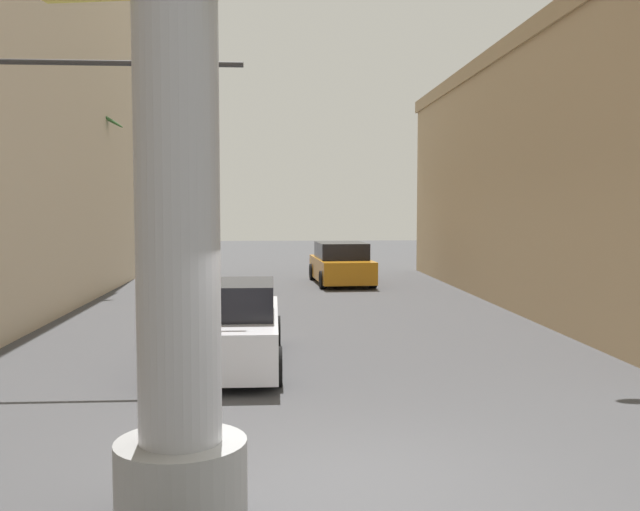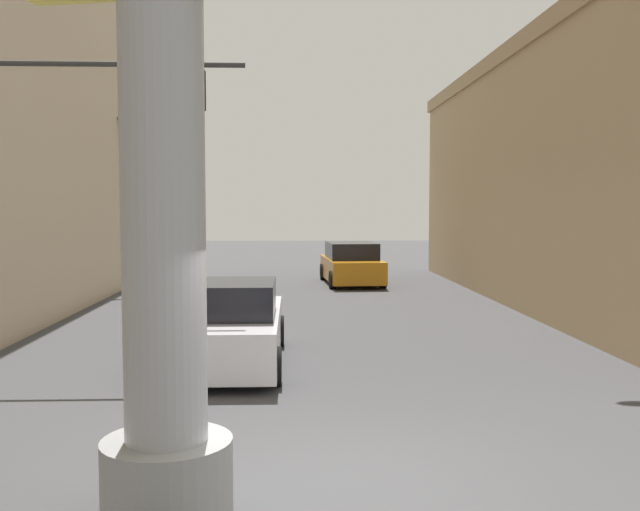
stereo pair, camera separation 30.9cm
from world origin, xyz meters
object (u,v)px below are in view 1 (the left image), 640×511
(car_far, at_px, (341,264))
(palm_tree_far_left, at_px, (79,163))
(traffic_light_mast, at_px, (30,146))
(neon_sign_pole, at_px, (176,10))
(car_lead, at_px, (224,327))

(car_far, distance_m, palm_tree_far_left, 9.96)
(traffic_light_mast, bearing_deg, car_far, 63.46)
(car_far, relative_size, palm_tree_far_left, 0.72)
(neon_sign_pole, distance_m, traffic_light_mast, 7.21)
(neon_sign_pole, xyz_separation_m, traffic_light_mast, (-3.40, 6.32, -0.70))
(car_lead, bearing_deg, car_far, 75.84)
(car_lead, height_order, car_far, same)
(car_far, bearing_deg, neon_sign_pole, -99.72)
(palm_tree_far_left, bearing_deg, traffic_light_mast, -79.17)
(traffic_light_mast, relative_size, palm_tree_far_left, 0.88)
(palm_tree_far_left, bearing_deg, neon_sign_pole, -72.59)
(car_far, bearing_deg, traffic_light_mast, -116.54)
(car_lead, relative_size, palm_tree_far_left, 0.73)
(neon_sign_pole, xyz_separation_m, palm_tree_far_left, (-5.61, 17.90, -0.28))
(traffic_light_mast, height_order, palm_tree_far_left, palm_tree_far_left)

